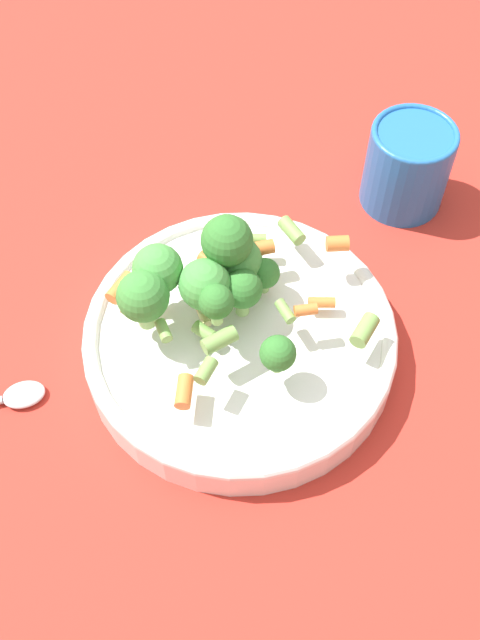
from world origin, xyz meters
TOP-DOWN VIEW (x-y plane):
  - ground_plane at (0.00, 0.00)m, footprint 3.00×3.00m
  - bowl at (0.00, 0.00)m, footprint 0.27×0.27m
  - pasta_salad at (-0.00, -0.03)m, footprint 0.21×0.21m
  - cup at (-0.25, 0.02)m, footprint 0.08×0.08m

SIDE VIEW (x-z plane):
  - ground_plane at x=0.00m, z-range 0.00..0.00m
  - bowl at x=0.00m, z-range 0.00..0.04m
  - cup at x=-0.25m, z-range 0.00..0.09m
  - pasta_salad at x=0.00m, z-range 0.04..0.12m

